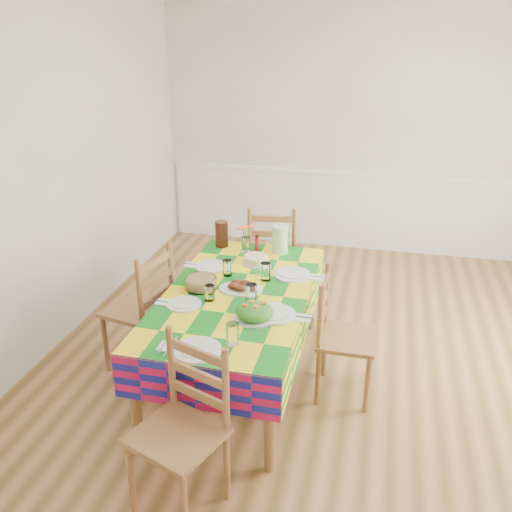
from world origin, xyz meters
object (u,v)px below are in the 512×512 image
Objects in this scene: green_pitcher at (280,239)px; chair_right at (341,337)px; meat_platter at (241,287)px; chair_far at (272,257)px; dining_table at (238,302)px; chair_left at (143,309)px; tea_pitcher at (222,234)px; chair_near at (183,430)px.

chair_right is at bearing -53.06° from green_pitcher.
meat_platter is 1.16m from chair_far.
green_pitcher is at bearing 78.97° from dining_table.
dining_table is 0.75m from chair_left.
chair_left is 1.48m from chair_right.
meat_platter is 0.31× the size of chair_far.
green_pitcher is at bearing -1.92° from tea_pitcher.
dining_table is 8.52× the size of tea_pitcher.
meat_platter is at bearing -100.31° from green_pitcher.
green_pitcher is 0.25× the size of chair_right.
chair_far is (-0.01, 2.34, 0.02)m from chair_near.
dining_table is 1.82× the size of chair_far.
green_pitcher reaches higher than meat_platter.
chair_left is at bearing -176.97° from meat_platter.
chair_near is (0.00, -1.20, -0.26)m from meat_platter.
chair_far is at bearing 32.42° from chair_right.
chair_near is at bearing 45.48° from chair_left.
chair_right is (1.48, 0.01, -0.04)m from chair_left.
green_pitcher is 1.05m from chair_right.
chair_near is (0.37, -1.97, -0.35)m from tea_pitcher.
tea_pitcher reaches higher than dining_table.
chair_far reaches higher than chair_near.
meat_platter is 1.44× the size of tea_pitcher.
chair_near reaches higher than chair_right.
green_pitcher reaches higher than chair_right.
dining_table is at bearing -117.60° from meat_platter.
chair_right is (0.59, -0.78, -0.38)m from green_pitcher.
chair_far reaches higher than chair_left.
chair_right is (0.74, 0.00, -0.19)m from dining_table.
chair_left reaches higher than chair_near.
dining_table is 1.89× the size of chair_near.
dining_table is at bearing -66.00° from tea_pitcher.
green_pitcher is 0.23× the size of chair_left.
tea_pitcher is at bearing 178.08° from green_pitcher.
chair_near is (0.02, -1.17, -0.16)m from dining_table.
chair_right is at bearing -2.34° from meat_platter.
chair_near is at bearing -94.00° from green_pitcher.
meat_platter is 1.23m from chair_near.
chair_far reaches higher than tea_pitcher.
meat_platter is 0.78m from chair_right.
tea_pitcher is 2.04m from chair_near.
dining_table is 0.11m from meat_platter.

